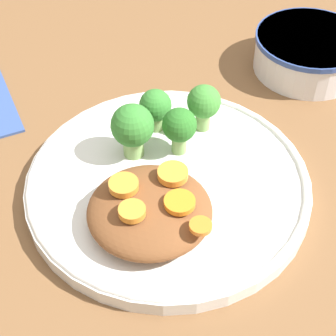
{
  "coord_description": "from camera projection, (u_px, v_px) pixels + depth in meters",
  "views": [
    {
      "loc": [
        0.35,
        -0.06,
        0.39
      ],
      "look_at": [
        0.0,
        0.0,
        0.03
      ],
      "focal_mm": 60.0,
      "sensor_mm": 36.0,
      "label": 1
    }
  ],
  "objects": [
    {
      "name": "broccoli_floret_1",
      "position": [
        204.0,
        104.0,
        0.54
      ],
      "size": [
        0.03,
        0.03,
        0.05
      ],
      "color": "#7FA85B",
      "rests_on": "plate"
    },
    {
      "name": "broccoli_floret_3",
      "position": [
        179.0,
        127.0,
        0.52
      ],
      "size": [
        0.03,
        0.03,
        0.05
      ],
      "color": "#7FA85B",
      "rests_on": "plate"
    },
    {
      "name": "carrot_slice_4",
      "position": [
        174.0,
        203.0,
        0.45
      ],
      "size": [
        0.03,
        0.03,
        0.01
      ],
      "primitive_type": "cylinder",
      "color": "orange",
      "rests_on": "stew_mound"
    },
    {
      "name": "dip_bowl",
      "position": [
        309.0,
        51.0,
        0.64
      ],
      "size": [
        0.13,
        0.13,
        0.04
      ],
      "color": "silver",
      "rests_on": "ground_plane"
    },
    {
      "name": "carrot_slice_2",
      "position": [
        201.0,
        226.0,
        0.44
      ],
      "size": [
        0.02,
        0.02,
        0.0
      ],
      "primitive_type": "cylinder",
      "color": "orange",
      "rests_on": "stew_mound"
    },
    {
      "name": "ground_plane",
      "position": [
        168.0,
        190.0,
        0.53
      ],
      "size": [
        4.0,
        4.0,
        0.0
      ],
      "primitive_type": "plane",
      "color": "brown"
    },
    {
      "name": "stew_mound",
      "position": [
        150.0,
        211.0,
        0.47
      ],
      "size": [
        0.1,
        0.11,
        0.03
      ],
      "primitive_type": "ellipsoid",
      "color": "brown",
      "rests_on": "plate"
    },
    {
      "name": "carrot_slice_3",
      "position": [
        124.0,
        185.0,
        0.47
      ],
      "size": [
        0.03,
        0.03,
        0.01
      ],
      "primitive_type": "cylinder",
      "color": "orange",
      "rests_on": "stew_mound"
    },
    {
      "name": "carrot_slice_0",
      "position": [
        132.0,
        211.0,
        0.45
      ],
      "size": [
        0.02,
        0.02,
        0.01
      ],
      "primitive_type": "cylinder",
      "color": "orange",
      "rests_on": "stew_mound"
    },
    {
      "name": "broccoli_floret_2",
      "position": [
        158.0,
        107.0,
        0.55
      ],
      "size": [
        0.03,
        0.03,
        0.04
      ],
      "color": "#7FA85B",
      "rests_on": "plate"
    },
    {
      "name": "broccoli_floret_0",
      "position": [
        132.0,
        128.0,
        0.52
      ],
      "size": [
        0.04,
        0.04,
        0.06
      ],
      "color": "#7FA85B",
      "rests_on": "plate"
    },
    {
      "name": "carrot_slice_1",
      "position": [
        174.0,
        174.0,
        0.47
      ],
      "size": [
        0.03,
        0.03,
        0.01
      ],
      "primitive_type": "cylinder",
      "color": "orange",
      "rests_on": "stew_mound"
    },
    {
      "name": "plate",
      "position": [
        168.0,
        183.0,
        0.52
      ],
      "size": [
        0.26,
        0.26,
        0.02
      ],
      "color": "silver",
      "rests_on": "ground_plane"
    }
  ]
}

